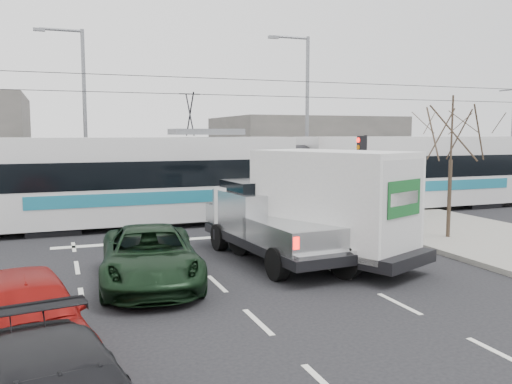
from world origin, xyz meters
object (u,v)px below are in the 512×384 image
object	(u,v)px
silver_pickup	(269,220)
box_truck	(317,207)
traffic_signal	(363,160)
tram	(293,175)
bare_tree	(452,134)
street_lamp_near	(304,110)
street_lamp_far	(81,108)
green_car	(150,256)
red_car	(25,318)
navy_pickup	(331,204)

from	to	relation	value
silver_pickup	box_truck	world-z (taller)	box_truck
box_truck	traffic_signal	bearing A→B (deg)	23.08
tram	silver_pickup	distance (m)	8.34
traffic_signal	bare_tree	bearing A→B (deg)	-74.24
street_lamp_near	silver_pickup	bearing A→B (deg)	-119.69
tram	silver_pickup	bearing A→B (deg)	-120.52
street_lamp_far	box_truck	bearing A→B (deg)	-67.88
street_lamp_far	green_car	bearing A→B (deg)	-86.66
silver_pickup	bare_tree	bearing A→B (deg)	-3.72
bare_tree	tram	distance (m)	7.85
tram	red_car	xyz separation A→B (m)	(-10.72, -13.02, -1.17)
traffic_signal	silver_pickup	bearing A→B (deg)	-144.29
bare_tree	green_car	distance (m)	11.47
green_car	red_car	size ratio (longest dim) A/B	1.16
traffic_signal	street_lamp_far	size ratio (longest dim) A/B	0.40
red_car	tram	bearing A→B (deg)	39.47
silver_pickup	red_car	bearing A→B (deg)	-144.40
box_truck	green_car	size ratio (longest dim) A/B	1.35
bare_tree	traffic_signal	xyz separation A→B (m)	(-1.13, 4.00, -1.05)
silver_pickup	street_lamp_far	bearing A→B (deg)	104.19
bare_tree	traffic_signal	size ratio (longest dim) A/B	1.39
tram	silver_pickup	xyz separation A→B (m)	(-4.05, -7.25, -0.78)
street_lamp_near	street_lamp_far	size ratio (longest dim) A/B	1.00
bare_tree	silver_pickup	xyz separation A→B (m)	(-6.95, -0.19, -2.63)
street_lamp_far	red_car	xyz separation A→B (m)	(-1.83, -19.46, -4.35)
tram	silver_pickup	world-z (taller)	tram
street_lamp_near	street_lamp_far	bearing A→B (deg)	170.13
box_truck	navy_pickup	xyz separation A→B (m)	(3.19, 5.08, -0.67)
tram	red_car	bearing A→B (deg)	-130.78
bare_tree	green_car	size ratio (longest dim) A/B	0.96
traffic_signal	street_lamp_far	xyz separation A→B (m)	(-10.66, 9.50, 2.37)
street_lamp_far	tram	distance (m)	11.43
traffic_signal	tram	bearing A→B (deg)	119.99
bare_tree	red_car	xyz separation A→B (m)	(-13.62, -5.96, -3.03)
street_lamp_near	red_car	size ratio (longest dim) A/B	2.01
box_truck	green_car	xyz separation A→B (m)	(-5.07, -0.69, -0.92)
box_truck	navy_pickup	distance (m)	6.04
bare_tree	street_lamp_far	size ratio (longest dim) A/B	0.56
street_lamp_near	box_truck	size ratio (longest dim) A/B	1.29
street_lamp_far	tram	size ratio (longest dim) A/B	0.34
green_car	red_car	distance (m)	4.90
tram	green_car	distance (m)	12.06
bare_tree	navy_pickup	bearing A→B (deg)	124.03
street_lamp_far	box_truck	xyz separation A→B (m)	(5.97, -14.70, -3.47)
street_lamp_near	tram	size ratio (longest dim) A/B	0.34
red_car	traffic_signal	bearing A→B (deg)	27.50
street_lamp_near	street_lamp_far	world-z (taller)	same
street_lamp_far	silver_pickup	world-z (taller)	street_lamp_far
tram	red_car	size ratio (longest dim) A/B	5.98
tram	navy_pickup	xyz separation A→B (m)	(0.27, -3.17, -0.97)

